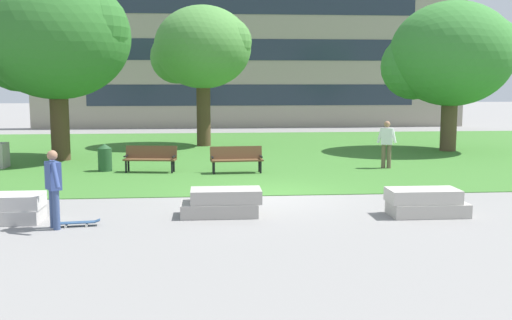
{
  "coord_description": "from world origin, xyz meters",
  "views": [
    {
      "loc": [
        -1.69,
        -16.2,
        3.18
      ],
      "look_at": [
        -0.45,
        -1.4,
        1.2
      ],
      "focal_mm": 42.0,
      "sensor_mm": 36.0,
      "label": 1
    }
  ],
  "objects_px": {
    "concrete_block_right": "(425,203)",
    "park_bench_near_left": "(151,157)",
    "skateboard": "(76,223)",
    "trash_bin": "(105,157)",
    "concrete_block_center": "(3,209)",
    "person_bystander_near_lawn": "(387,142)",
    "person_skateboarder": "(54,185)",
    "park_bench_near_right": "(237,158)",
    "concrete_block_left": "(222,203)"
  },
  "relations": [
    {
      "from": "trash_bin",
      "to": "person_bystander_near_lawn",
      "type": "xyz_separation_m",
      "value": [
        10.05,
        -0.13,
        0.48
      ]
    },
    {
      "from": "concrete_block_right",
      "to": "park_bench_near_right",
      "type": "bearing_deg",
      "value": 120.98
    },
    {
      "from": "concrete_block_left",
      "to": "park_bench_near_right",
      "type": "relative_size",
      "value": 1.03
    },
    {
      "from": "concrete_block_right",
      "to": "park_bench_near_left",
      "type": "bearing_deg",
      "value": 134.16
    },
    {
      "from": "skateboard",
      "to": "park_bench_near_left",
      "type": "relative_size",
      "value": 0.56
    },
    {
      "from": "concrete_block_center",
      "to": "park_bench_near_right",
      "type": "bearing_deg",
      "value": 50.12
    },
    {
      "from": "person_skateboarder",
      "to": "trash_bin",
      "type": "distance_m",
      "value": 8.24
    },
    {
      "from": "concrete_block_right",
      "to": "concrete_block_left",
      "type": "bearing_deg",
      "value": 175.38
    },
    {
      "from": "concrete_block_center",
      "to": "concrete_block_right",
      "type": "xyz_separation_m",
      "value": [
        9.75,
        -0.14,
        0.0
      ]
    },
    {
      "from": "concrete_block_right",
      "to": "trash_bin",
      "type": "distance_m",
      "value": 11.59
    },
    {
      "from": "person_bystander_near_lawn",
      "to": "concrete_block_center",
      "type": "bearing_deg",
      "value": -146.37
    },
    {
      "from": "concrete_block_right",
      "to": "person_skateboarder",
      "type": "bearing_deg",
      "value": -176.06
    },
    {
      "from": "trash_bin",
      "to": "concrete_block_center",
      "type": "bearing_deg",
      "value": -97.92
    },
    {
      "from": "park_bench_near_right",
      "to": "person_bystander_near_lawn",
      "type": "distance_m",
      "value": 5.52
    },
    {
      "from": "trash_bin",
      "to": "person_bystander_near_lawn",
      "type": "distance_m",
      "value": 10.06
    },
    {
      "from": "concrete_block_left",
      "to": "person_bystander_near_lawn",
      "type": "relative_size",
      "value": 1.1
    },
    {
      "from": "concrete_block_left",
      "to": "concrete_block_right",
      "type": "distance_m",
      "value": 4.81
    },
    {
      "from": "park_bench_near_right",
      "to": "trash_bin",
      "type": "xyz_separation_m",
      "value": [
        -4.58,
        0.77,
        -0.04
      ]
    },
    {
      "from": "concrete_block_right",
      "to": "person_bystander_near_lawn",
      "type": "height_order",
      "value": "person_bystander_near_lawn"
    },
    {
      "from": "concrete_block_center",
      "to": "park_bench_near_left",
      "type": "bearing_deg",
      "value": 69.64
    },
    {
      "from": "park_bench_near_left",
      "to": "person_bystander_near_lawn",
      "type": "height_order",
      "value": "person_bystander_near_lawn"
    },
    {
      "from": "concrete_block_left",
      "to": "trash_bin",
      "type": "distance_m",
      "value": 8.25
    },
    {
      "from": "concrete_block_right",
      "to": "trash_bin",
      "type": "bearing_deg",
      "value": 138.73
    },
    {
      "from": "concrete_block_center",
      "to": "concrete_block_right",
      "type": "bearing_deg",
      "value": -0.82
    },
    {
      "from": "person_skateboarder",
      "to": "skateboard",
      "type": "relative_size",
      "value": 1.65
    },
    {
      "from": "concrete_block_right",
      "to": "person_bystander_near_lawn",
      "type": "relative_size",
      "value": 1.08
    },
    {
      "from": "person_skateboarder",
      "to": "skateboard",
      "type": "xyz_separation_m",
      "value": [
        0.41,
        0.17,
        -0.88
      ]
    },
    {
      "from": "concrete_block_right",
      "to": "skateboard",
      "type": "xyz_separation_m",
      "value": [
        -8.02,
        -0.41,
        -0.22
      ]
    },
    {
      "from": "concrete_block_left",
      "to": "person_skateboarder",
      "type": "height_order",
      "value": "person_skateboarder"
    },
    {
      "from": "concrete_block_center",
      "to": "skateboard",
      "type": "distance_m",
      "value": 1.83
    },
    {
      "from": "concrete_block_left",
      "to": "person_skateboarder",
      "type": "bearing_deg",
      "value": -165.07
    },
    {
      "from": "skateboard",
      "to": "park_bench_near_right",
      "type": "height_order",
      "value": "park_bench_near_right"
    },
    {
      "from": "trash_bin",
      "to": "park_bench_near_left",
      "type": "bearing_deg",
      "value": -11.8
    },
    {
      "from": "concrete_block_center",
      "to": "concrete_block_left",
      "type": "distance_m",
      "value": 4.96
    },
    {
      "from": "concrete_block_center",
      "to": "concrete_block_left",
      "type": "relative_size",
      "value": 0.97
    },
    {
      "from": "trash_bin",
      "to": "concrete_block_left",
      "type": "bearing_deg",
      "value": -61.66
    },
    {
      "from": "concrete_block_right",
      "to": "park_bench_near_left",
      "type": "relative_size",
      "value": 1.0
    },
    {
      "from": "park_bench_near_left",
      "to": "park_bench_near_right",
      "type": "bearing_deg",
      "value": -8.28
    },
    {
      "from": "person_skateboarder",
      "to": "park_bench_near_right",
      "type": "height_order",
      "value": "person_skateboarder"
    },
    {
      "from": "person_skateboarder",
      "to": "park_bench_near_right",
      "type": "bearing_deg",
      "value": 60.01
    },
    {
      "from": "concrete_block_left",
      "to": "park_bench_near_left",
      "type": "relative_size",
      "value": 1.02
    },
    {
      "from": "person_skateboarder",
      "to": "park_bench_near_right",
      "type": "relative_size",
      "value": 0.94
    },
    {
      "from": "park_bench_near_left",
      "to": "person_bystander_near_lawn",
      "type": "bearing_deg",
      "value": 1.44
    },
    {
      "from": "park_bench_near_right",
      "to": "trash_bin",
      "type": "distance_m",
      "value": 4.65
    },
    {
      "from": "concrete_block_right",
      "to": "person_bystander_near_lawn",
      "type": "xyz_separation_m",
      "value": [
        1.34,
        7.52,
        0.68
      ]
    },
    {
      "from": "concrete_block_right",
      "to": "park_bench_near_left",
      "type": "height_order",
      "value": "park_bench_near_left"
    },
    {
      "from": "park_bench_near_right",
      "to": "person_bystander_near_lawn",
      "type": "height_order",
      "value": "person_bystander_near_lawn"
    },
    {
      "from": "skateboard",
      "to": "trash_bin",
      "type": "xyz_separation_m",
      "value": [
        -0.69,
        8.06,
        0.42
      ]
    },
    {
      "from": "concrete_block_left",
      "to": "skateboard",
      "type": "distance_m",
      "value": 3.33
    },
    {
      "from": "concrete_block_center",
      "to": "person_bystander_near_lawn",
      "type": "xyz_separation_m",
      "value": [
        11.1,
        7.38,
        0.68
      ]
    }
  ]
}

